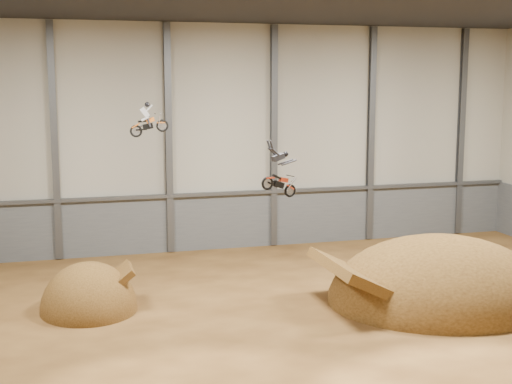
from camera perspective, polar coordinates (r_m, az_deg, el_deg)
floor at (r=31.63m, az=3.49°, el=-10.60°), size 40.00×40.00×0.00m
back_wall at (r=44.39m, az=-2.78°, el=4.33°), size 40.00×0.10×14.00m
lower_band_back at (r=45.03m, az=-2.70°, el=-2.35°), size 39.80×0.18×3.50m
steel_rail at (r=44.56m, az=-2.67°, el=-0.12°), size 39.80×0.35×0.20m
steel_column_1 at (r=43.09m, az=-15.82°, el=3.86°), size 0.40×0.36×13.90m
steel_column_2 at (r=43.58m, az=-7.00°, el=4.19°), size 0.40×0.36×13.90m
steel_column_3 at (r=45.06m, az=1.43°, el=4.41°), size 0.40×0.36×13.90m
steel_column_4 at (r=47.44m, az=9.18°, el=4.52°), size 0.40×0.36×13.90m
steel_column_5 at (r=50.59m, az=16.07°, el=4.56°), size 0.40×0.36×13.90m
takeoff_ramp at (r=34.48m, az=-13.20°, el=-9.15°), size 4.46×5.14×4.46m
landing_ramp at (r=36.02m, az=14.44°, el=-8.41°), size 10.96×9.69×6.32m
fmx_rider_a at (r=34.77m, az=-8.46°, el=5.97°), size 2.20×0.88×2.01m
fmx_rider_b at (r=31.80m, az=1.70°, el=1.80°), size 3.16×1.55×2.86m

